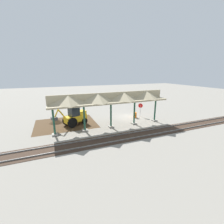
{
  "coord_description": "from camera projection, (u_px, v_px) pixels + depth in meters",
  "views": [
    {
      "loc": [
        11.86,
        21.84,
        7.54
      ],
      "look_at": [
        3.67,
        1.49,
        1.6
      ],
      "focal_mm": 24.0,
      "sensor_mm": 36.0,
      "label": 1
    }
  ],
  "objects": [
    {
      "name": "ground_plane",
      "position": [
        128.0,
        117.0,
        25.8
      ],
      "size": [
        120.0,
        120.0,
        0.0
      ],
      "primitive_type": "plane",
      "color": "gray"
    },
    {
      "name": "dirt_work_zone",
      "position": [
        66.0,
        124.0,
        22.41
      ],
      "size": [
        8.68,
        7.0,
        0.01
      ],
      "primitive_type": "cube",
      "color": "#4C3823",
      "rests_on": "ground"
    },
    {
      "name": "platform_canopy",
      "position": [
        111.0,
        98.0,
        19.88
      ],
      "size": [
        15.91,
        3.2,
        4.9
      ],
      "color": "#9E998E",
      "rests_on": "ground"
    },
    {
      "name": "rail_tracks",
      "position": [
        155.0,
        132.0,
        19.34
      ],
      "size": [
        60.0,
        2.58,
        0.15
      ],
      "color": "slate",
      "rests_on": "ground"
    },
    {
      "name": "stop_sign",
      "position": [
        140.0,
        107.0,
        25.65
      ],
      "size": [
        0.6,
        0.51,
        2.3
      ],
      "color": "gray",
      "rests_on": "ground"
    },
    {
      "name": "backhoe",
      "position": [
        75.0,
        116.0,
        21.6
      ],
      "size": [
        5.05,
        3.11,
        2.82
      ],
      "color": "yellow",
      "rests_on": "ground"
    },
    {
      "name": "dirt_mound",
      "position": [
        56.0,
        123.0,
        22.81
      ],
      "size": [
        4.27,
        4.27,
        1.56
      ],
      "primitive_type": "cone",
      "color": "#4C3823",
      "rests_on": "ground"
    },
    {
      "name": "traffic_barrel",
      "position": [
        135.0,
        115.0,
        25.28
      ],
      "size": [
        0.56,
        0.56,
        0.9
      ],
      "primitive_type": "cylinder",
      "color": "orange",
      "rests_on": "ground"
    }
  ]
}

